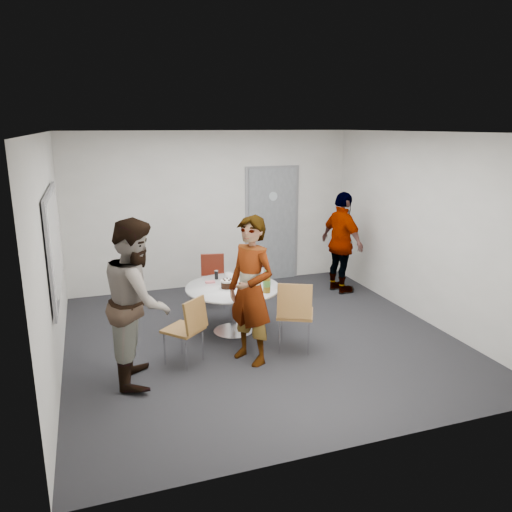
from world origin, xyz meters
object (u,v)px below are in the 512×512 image
object	(u,v)px
whiteboard	(55,244)
table	(234,293)
chair_near_left	(189,324)
chair_near_right	(295,309)
chair_far	(213,275)
person_right	(342,243)
door	(272,225)
person_main	(251,291)
person_left	(138,301)

from	to	relation	value
whiteboard	table	distance (m)	2.36
chair_near_left	chair_near_right	bearing A→B (deg)	-45.58
chair_far	person_right	world-z (taller)	person_right
door	chair_near_left	world-z (taller)	door
chair_near_right	chair_far	bearing A→B (deg)	130.87
door	chair_far	xyz separation A→B (m)	(-1.37, -0.99, -0.54)
person_main	person_left	xyz separation A→B (m)	(-1.31, -0.01, 0.03)
chair_far	chair_near_left	bearing A→B (deg)	80.11
door	table	bearing A→B (deg)	-121.94
door	person_right	size ratio (longest dim) A/B	1.23
whiteboard	chair_near_right	size ratio (longest dim) A/B	2.04
door	whiteboard	xyz separation A→B (m)	(-3.56, -2.28, 0.42)
chair_far	table	bearing A→B (deg)	102.32
chair_near_right	person_right	distance (m)	2.57
whiteboard	person_main	size ratio (longest dim) A/B	1.06
chair_far	person_left	bearing A→B (deg)	68.93
chair_far	person_main	world-z (taller)	person_main
table	person_left	xyz separation A→B (m)	(-1.36, -0.89, 0.34)
chair_far	person_right	xyz separation A→B (m)	(2.22, -0.10, 0.37)
table	person_main	world-z (taller)	person_main
table	door	bearing A→B (deg)	58.06
person_right	door	bearing A→B (deg)	27.88
chair_near_right	person_main	bearing A→B (deg)	-149.61
whiteboard	person_right	bearing A→B (deg)	15.08
table	chair_near_left	world-z (taller)	table
door	chair_near_right	size ratio (longest dim) A/B	2.28
person_main	person_left	distance (m)	1.31
table	person_left	world-z (taller)	person_left
chair_near_left	chair_far	world-z (taller)	chair_near_left
whiteboard	chair_near_left	size ratio (longest dim) A/B	2.27
person_right	chair_near_left	bearing A→B (deg)	111.46
chair_near_right	chair_far	distance (m)	2.10
person_main	person_right	world-z (taller)	person_main
table	chair_near_right	distance (m)	0.99
chair_far	chair_near_right	bearing A→B (deg)	116.99
table	chair_near_left	xyz separation A→B (m)	(-0.78, -0.74, -0.07)
door	table	size ratio (longest dim) A/B	1.66
person_left	person_right	size ratio (longest dim) A/B	1.07
table	chair_near_right	xyz separation A→B (m)	(0.54, -0.83, -0.01)
person_main	person_left	size ratio (longest dim) A/B	0.97
door	whiteboard	distance (m)	4.25
whiteboard	chair_near_left	distance (m)	1.82
person_main	person_right	size ratio (longest dim) A/B	1.04
chair_near_right	person_right	world-z (taller)	person_right
chair_near_right	person_left	xyz separation A→B (m)	(-1.90, -0.05, 0.35)
door	chair_near_left	distance (m)	3.67
chair_far	person_left	distance (m)	2.52
whiteboard	person_main	world-z (taller)	whiteboard
chair_near_right	person_right	size ratio (longest dim) A/B	0.54
chair_near_left	person_right	xyz separation A→B (m)	(3.00, 1.83, 0.35)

